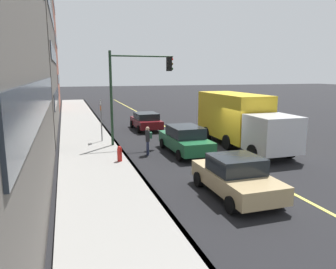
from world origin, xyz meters
TOP-DOWN VIEW (x-y plane):
  - ground at (0.00, 0.00)m, footprint 200.00×200.00m
  - sidewalk_slab at (0.00, 6.87)m, footprint 80.00×3.58m
  - curb_edge at (0.00, 5.16)m, footprint 80.00×0.16m
  - lane_stripe_center at (0.00, 0.00)m, footprint 80.00×0.16m
  - car_tan at (-6.25, 2.22)m, footprint 4.14×2.08m
  - car_green at (0.51, 1.69)m, footprint 4.65×1.99m
  - car_maroon at (8.78, 1.96)m, footprint 4.12×2.02m
  - truck_yellow at (1.09, -2.20)m, footprint 8.46×2.54m
  - pedestrian_with_backpack at (0.72, 3.84)m, footprint 0.42×0.42m
  - traffic_light_mast at (3.25, 3.98)m, footprint 0.28×4.06m
  - street_sign_post at (4.68, 5.99)m, footprint 0.60×0.08m
  - fire_hydrant at (-0.62, 5.68)m, footprint 0.24×0.24m

SIDE VIEW (x-z plane):
  - ground at x=0.00m, z-range 0.00..0.00m
  - lane_stripe_center at x=0.00m, z-range 0.00..0.01m
  - sidewalk_slab at x=0.00m, z-range 0.00..0.15m
  - curb_edge at x=0.00m, z-range 0.00..0.15m
  - fire_hydrant at x=-0.62m, z-range 0.00..0.94m
  - car_maroon at x=8.78m, z-range 0.04..1.44m
  - car_tan at x=-6.25m, z-range -0.01..1.52m
  - car_green at x=0.51m, z-range 0.02..1.60m
  - pedestrian_with_backpack at x=0.72m, z-range 0.13..1.76m
  - street_sign_post at x=4.68m, z-range 0.26..3.14m
  - truck_yellow at x=1.09m, z-range 0.09..3.37m
  - traffic_light_mast at x=3.25m, z-range 1.09..6.99m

